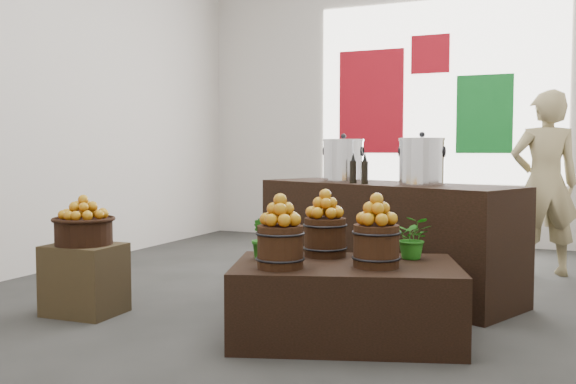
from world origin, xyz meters
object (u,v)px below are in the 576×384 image
at_px(wicker_basket, 84,232).
at_px(crate, 85,279).
at_px(stock_pot_center, 422,163).
at_px(display_table, 346,301).
at_px(counter, 384,238).
at_px(shopper, 545,183).
at_px(stock_pot_left, 343,161).

bearing_deg(wicker_basket, crate, 0.00).
relative_size(crate, stock_pot_center, 1.47).
bearing_deg(display_table, counter, 76.37).
relative_size(crate, counter, 0.23).
xyz_separation_m(counter, shopper, (1.24, 1.41, 0.43)).
bearing_deg(stock_pot_center, crate, -146.92).
bearing_deg(stock_pot_center, stock_pot_left, 157.19).
height_order(crate, stock_pot_left, stock_pot_left).
height_order(display_table, stock_pot_left, stock_pot_left).
distance_m(display_table, stock_pot_left, 1.93).
distance_m(crate, display_table, 2.03).
bearing_deg(shopper, crate, 24.60).
relative_size(display_table, shopper, 0.80).
bearing_deg(stock_pot_center, counter, 157.19).
bearing_deg(stock_pot_center, shopper, 60.08).
xyz_separation_m(stock_pot_left, stock_pot_center, (0.79, -0.33, 0.00)).
relative_size(wicker_basket, shopper, 0.23).
xyz_separation_m(wicker_basket, stock_pot_center, (2.24, 1.46, 0.51)).
bearing_deg(display_table, crate, 166.41).
bearing_deg(counter, stock_pot_center, -0.00).
bearing_deg(stock_pot_left, display_table, -70.70).
relative_size(display_table, stock_pot_center, 4.01).
distance_m(counter, stock_pot_left, 0.82).
height_order(wicker_basket, shopper, shopper).
bearing_deg(display_table, stock_pot_left, 90.74).
bearing_deg(wicker_basket, shopper, 43.87).
relative_size(wicker_basket, display_table, 0.29).
height_order(display_table, shopper, shopper).
distance_m(wicker_basket, display_table, 2.06).
distance_m(display_table, shopper, 3.12).
xyz_separation_m(stock_pot_left, shopper, (1.68, 1.22, -0.23)).
distance_m(counter, stock_pot_center, 0.76).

